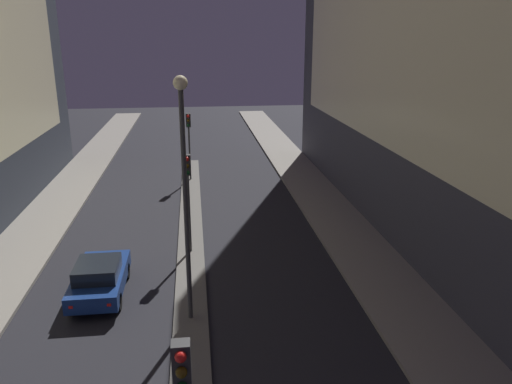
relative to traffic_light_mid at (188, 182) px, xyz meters
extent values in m
cube|color=#56544F|center=(0.00, 0.78, -3.35)|extent=(1.19, 33.21, 0.12)
cube|color=#2D2D2D|center=(0.00, -13.75, 0.74)|extent=(0.32, 0.28, 0.90)
sphere|color=red|center=(0.00, -13.93, 1.04)|extent=(0.20, 0.20, 0.20)
sphere|color=#4C380A|center=(0.00, -13.93, 0.74)|extent=(0.20, 0.20, 0.20)
cylinder|color=#383838|center=(0.00, 0.03, -1.50)|extent=(0.12, 0.12, 3.58)
cube|color=#2D2D2D|center=(0.00, 0.03, 0.74)|extent=(0.32, 0.28, 0.90)
sphere|color=red|center=(0.00, -0.15, 1.04)|extent=(0.20, 0.20, 0.20)
sphere|color=#4C380A|center=(0.00, -0.15, 0.74)|extent=(0.20, 0.20, 0.20)
sphere|color=#0F3D19|center=(0.00, -0.15, 0.44)|extent=(0.20, 0.20, 0.20)
cylinder|color=#383838|center=(0.00, 11.99, -1.50)|extent=(0.12, 0.12, 3.58)
cube|color=#2D2D2D|center=(0.00, 11.99, 0.74)|extent=(0.32, 0.28, 0.90)
sphere|color=red|center=(0.00, 11.81, 1.04)|extent=(0.20, 0.20, 0.20)
sphere|color=#4C380A|center=(0.00, 11.81, 0.74)|extent=(0.20, 0.20, 0.20)
sphere|color=#0F3D19|center=(0.00, 11.81, 0.44)|extent=(0.20, 0.20, 0.20)
cylinder|color=#383838|center=(0.00, -5.60, 0.64)|extent=(0.16, 0.16, 7.86)
sphere|color=#F9EAB2|center=(0.00, -5.60, 4.70)|extent=(0.45, 0.45, 0.45)
cube|color=navy|center=(-3.40, -3.32, -2.79)|extent=(1.82, 4.03, 0.59)
cube|color=black|center=(-3.40, -3.63, -2.23)|extent=(1.54, 1.82, 0.54)
cube|color=red|center=(-4.03, -5.34, -2.76)|extent=(0.14, 0.04, 0.10)
cube|color=red|center=(-2.76, -5.34, -2.76)|extent=(0.14, 0.04, 0.10)
cylinder|color=black|center=(-4.20, -2.07, -3.09)|extent=(0.22, 0.64, 0.64)
cylinder|color=black|center=(-2.60, -2.07, -3.09)|extent=(0.22, 0.64, 0.64)
cylinder|color=black|center=(-4.20, -4.57, -3.09)|extent=(0.22, 0.64, 0.64)
cylinder|color=black|center=(-2.60, -4.57, -3.09)|extent=(0.22, 0.64, 0.64)
camera|label=1|loc=(0.36, -20.99, 6.05)|focal=35.00mm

